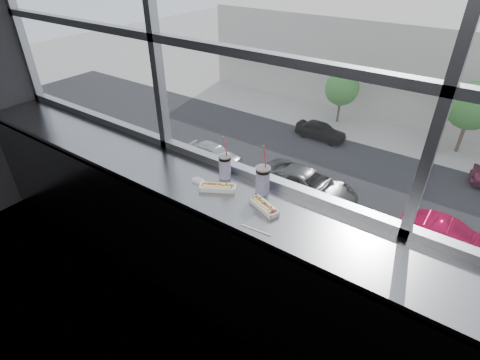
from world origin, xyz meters
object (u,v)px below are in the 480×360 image
Objects in this scene: hotdog_tray_left at (218,187)px; car_near_c at (448,232)px; loose_straw at (256,230)px; pedestrian_b at (438,139)px; hotdog_tray_right at (264,206)px; car_near_b at (307,181)px; car_near_a at (213,151)px; tree_center at (472,106)px; car_far_a at (321,128)px; soda_cup_right at (263,179)px; soda_cup_left at (225,165)px; wrapper at (198,180)px; tree_left at (342,89)px.

hotdog_tray_left is 19.75m from car_near_c.
loose_straw is 0.11× the size of pedestrian_b.
pedestrian_b is at bearing 114.18° from hotdog_tray_right.
hotdog_tray_left is at bearing -155.67° from car_near_b.
hotdog_tray_left reaches higher than car_near_a.
car_near_b is at bearing -89.98° from car_near_a.
car_far_a is at bearing -156.95° from tree_center.
loose_straw is 0.03× the size of car_near_b.
pedestrian_b is at bearing 92.73° from soda_cup_right.
wrapper is at bearing -127.20° from soda_cup_left.
tree_center is (0.06, 28.13, -8.55)m from soda_cup_right.
pedestrian_b is 3.11m from tree_center.
soda_cup_left is 23.85m from car_near_a.
hotdog_tray_right reaches higher than car_near_c.
car_far_a is at bearing -29.65° from car_near_a.
soda_cup_right is at bearing 18.68° from wrapper.
wrapper is 28.15m from car_far_a.
car_near_c is at bearing -166.47° from pedestrian_b.
car_near_a is (-14.01, 16.28, -11.10)m from hotdog_tray_right.
soda_cup_left reaches higher than tree_left.
car_near_b is at bearing 154.59° from pedestrian_b.
hotdog_tray_right is 2.43× the size of wrapper.
hotdog_tray_right is 0.71× the size of soda_cup_left.
loose_straw is (0.46, -0.21, -0.02)m from hotdog_tray_left.
hotdog_tray_left is 1.27× the size of loose_straw.
tree_center reaches higher than car_near_c.
soda_cup_right is at bearing -154.63° from car_near_b.
car_near_a is 9.21m from car_far_a.
loose_straw is 29.80m from pedestrian_b.
soda_cup_left is 28.08m from car_far_a.
car_near_c is at bearing 83.94° from soda_cup_left.
soda_cup_right is at bearing -157.75° from car_far_a.
hotdog_tray_right is at bearing -29.18° from hotdog_tray_left.
loose_straw reaches higher than car_near_b.
soda_cup_right reaches higher than wrapper.
hotdog_tray_left is 0.13× the size of pedestrian_b.
loose_straw reaches higher than car_near_c.
car_near_c is 7.96m from car_near_b.
hotdog_tray_left is 0.18m from wrapper.
tree_left is (-2.97, 12.00, 1.79)m from car_near_b.
hotdog_tray_right is 0.23m from loose_straw.
soda_cup_right is at bearing 147.38° from hotdog_tray_right.
car_far_a is at bearing 54.31° from car_near_c.
hotdog_tray_left reaches higher than tree_center.
car_far_a is at bearing 22.14° from car_near_b.
car_near_a is at bearing 151.94° from hotdog_tray_right.
loose_straw is 0.04× the size of car_near_a.
soda_cup_right is 0.20× the size of pedestrian_b.
car_near_b is 3.60× the size of pedestrian_b.
wrapper is 0.01× the size of car_near_b.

